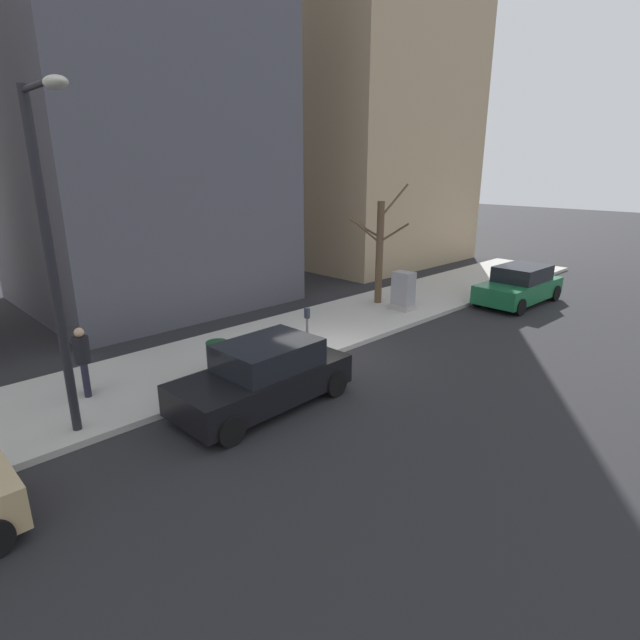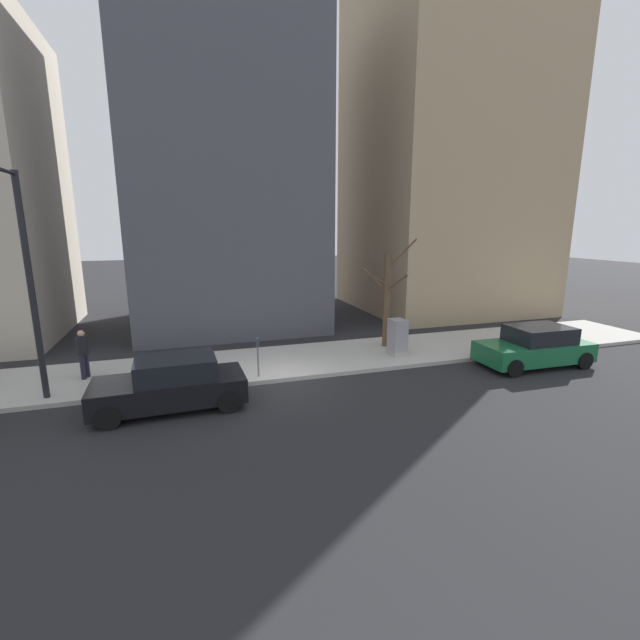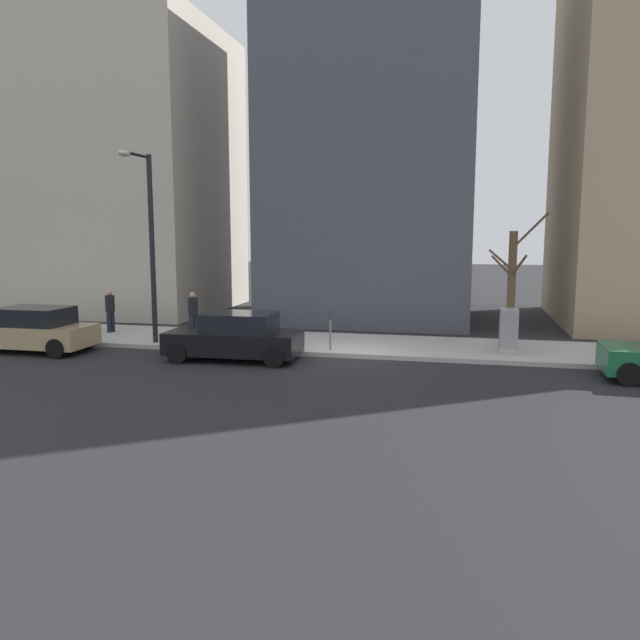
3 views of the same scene
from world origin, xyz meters
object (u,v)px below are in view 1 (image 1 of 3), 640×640
parked_car_black (264,376)px  parking_meter (307,326)px  parked_car_green (519,286)px  office_block_center (132,90)px  streetlamp (52,242)px  bare_tree (380,250)px  pedestrian_near_meter (83,358)px  utility_box (403,291)px  trash_bin (218,358)px  office_tower_left (361,11)px

parked_car_black → parking_meter: size_ratio=3.15×
parked_car_green → office_block_center: bearing=43.8°
streetlamp → bare_tree: bearing=-79.3°
parked_car_black → pedestrian_near_meter: 4.24m
parking_meter → utility_box: (0.85, -5.70, -0.13)m
streetlamp → trash_bin: size_ratio=7.22×
parked_car_green → trash_bin: parked_car_green is taller
parked_car_black → trash_bin: 1.96m
pedestrian_near_meter → office_tower_left: (8.56, -19.10, 12.12)m
utility_box → parking_meter: bearing=98.5°
parked_car_green → office_tower_left: office_tower_left is taller
streetlamp → trash_bin: (0.62, -3.65, -3.42)m
office_tower_left → office_block_center: 14.44m
parked_car_green → office_block_center: (11.13, 10.17, 7.30)m
office_tower_left → parking_meter: bearing=127.0°
trash_bin → office_tower_left: office_tower_left is taller
utility_box → bare_tree: size_ratio=0.31×
utility_box → office_block_center: size_ratio=0.09×
parked_car_black → trash_bin: bearing=-2.8°
parking_meter → parked_car_black: bearing=118.7°
parked_car_black → office_block_center: (11.08, -2.79, 7.30)m
parking_meter → trash_bin: 2.79m
parked_car_black → utility_box: size_ratio=2.98×
trash_bin → parking_meter: bearing=-99.4°
parked_car_green → parking_meter: parked_car_green is taller
parking_meter → office_tower_left: (10.18, -13.50, 12.23)m
parking_meter → trash_bin: bearing=80.6°
parked_car_green → pedestrian_near_meter: bearing=80.0°
bare_tree → pedestrian_near_meter: bearing=92.7°
bare_tree → parked_car_green: bearing=-130.4°
parked_car_green → utility_box: bearing=63.1°
pedestrian_near_meter → office_block_center: office_block_center is taller
trash_bin → pedestrian_near_meter: 3.14m
parked_car_green → parked_car_black: 12.96m
streetlamp → pedestrian_near_meter: size_ratio=3.92×
parking_meter → pedestrian_near_meter: (1.61, 5.60, 0.11)m
parked_car_black → streetlamp: 5.06m
pedestrian_near_meter → office_block_center: size_ratio=0.10×
bare_tree → parking_meter: bearing=110.2°
parked_car_green → bare_tree: (3.71, 4.36, 1.49)m
parked_car_black → utility_box: 8.79m
bare_tree → office_block_center: (7.42, 5.81, 5.81)m
parked_car_green → office_block_center: 16.76m
parking_meter → office_tower_left: bearing=-53.0°
streetlamp → parked_car_black: bearing=-110.4°
office_block_center → parking_meter: bearing=179.8°
utility_box → streetlamp: bearing=94.8°
office_block_center → parked_car_green: bearing=-137.6°
trash_bin → pedestrian_near_meter: (1.16, 2.88, 0.49)m
bare_tree → streetlamp: bearing=100.7°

